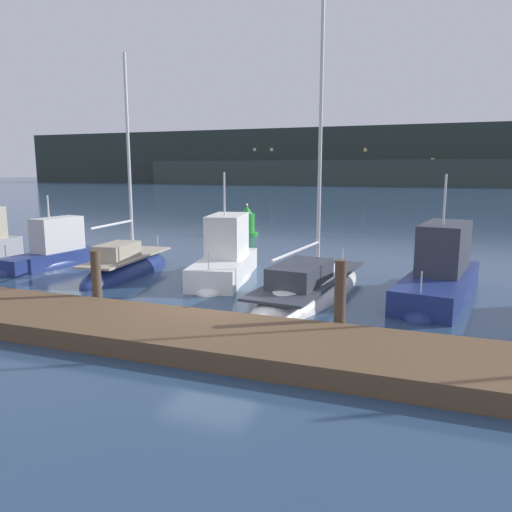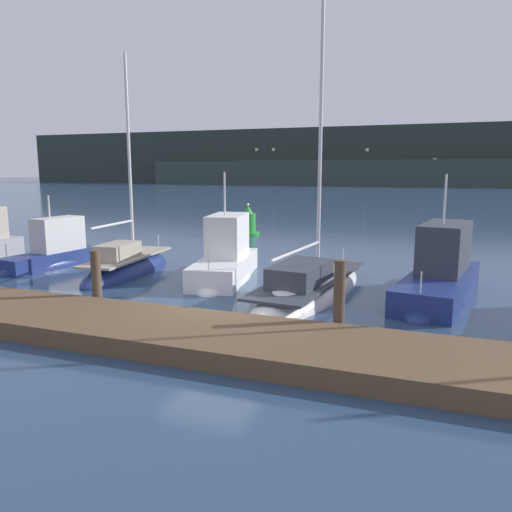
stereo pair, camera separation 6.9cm
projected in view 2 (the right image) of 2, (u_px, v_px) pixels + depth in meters
The scene contains 11 objects.
ground_plane at pixel (213, 318), 13.75m from camera, with size 400.00×400.00×0.00m, color navy.
dock at pixel (176, 333), 11.84m from camera, with size 45.47×2.80×0.45m, color brown.
mooring_pile_2 at pixel (96, 280), 14.48m from camera, with size 0.28×0.28×1.75m, color #4C3D2D.
mooring_pile_3 at pixel (339, 300), 12.01m from camera, with size 0.28×0.28×1.92m, color #4C3D2D.
motorboat_berth_3 at pixel (53, 259), 21.10m from camera, with size 1.93×4.99×3.66m.
sailboat_berth_4 at pixel (127, 271), 19.61m from camera, with size 2.32×6.14×9.12m.
motorboat_berth_5 at pixel (225, 266), 18.76m from camera, with size 2.87×5.83×4.46m.
sailboat_berth_6 at pixel (310, 290), 16.48m from camera, with size 2.96×8.43×10.33m.
motorboat_berth_7 at pixel (439, 285), 16.02m from camera, with size 2.95×6.95×4.61m.
channel_buoy at pixel (248, 223), 31.18m from camera, with size 1.42×1.42×1.97m.
hillside_backdrop at pixel (423, 158), 128.14m from camera, with size 240.00×23.00×14.99m.
Camera 2 is at (5.78, -11.99, 4.05)m, focal length 35.00 mm.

